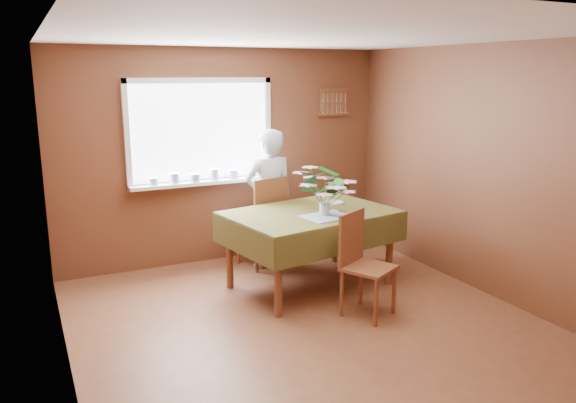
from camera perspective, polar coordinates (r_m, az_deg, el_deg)
name	(u,v)px	position (r m, az deg, el deg)	size (l,w,h in m)	color
floor	(315,330)	(5.07, 2.78, -12.92)	(4.50, 4.50, 0.00)	brown
ceiling	(319,35)	(4.58, 3.13, 16.55)	(4.50, 4.50, 0.00)	white
wall_back	(226,156)	(6.70, -6.36, 4.59)	(4.00, 4.00, 0.00)	brown
wall_front	(542,278)	(2.97, 24.42, -7.10)	(4.00, 4.00, 0.00)	brown
wall_left	(59,218)	(4.12, -22.28, -1.52)	(4.50, 4.50, 0.00)	brown
wall_right	(495,173)	(5.88, 20.33, 2.72)	(4.50, 4.50, 0.00)	brown
window_assembly	(202,150)	(6.54, -8.71, 5.21)	(1.72, 0.20, 1.22)	white
spoon_rack	(334,102)	(7.22, 4.69, 10.01)	(0.44, 0.05, 0.33)	brown
dining_table	(311,221)	(5.83, 2.31, -1.96)	(1.85, 1.41, 0.82)	brown
chair_far	(265,219)	(6.45, -2.32, -1.79)	(0.54, 0.54, 1.07)	brown
chair_near	(361,259)	(5.26, 7.43, -5.85)	(0.56, 0.56, 0.97)	brown
seated_woman	(269,199)	(6.41, -1.92, 0.24)	(0.59, 0.39, 1.61)	white
flower_bouquet	(325,186)	(5.60, 3.77, 1.59)	(0.53, 0.53, 0.46)	white
side_plate	(334,202)	(6.19, 4.65, -0.10)	(0.22, 0.22, 0.01)	white
table_knife	(345,213)	(5.73, 5.79, -1.15)	(0.02, 0.21, 0.00)	silver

